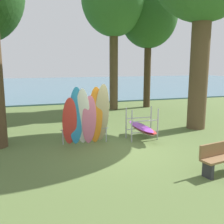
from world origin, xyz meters
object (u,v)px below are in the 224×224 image
at_px(park_bench, 221,157).
at_px(tree_far_left_back, 149,15).
at_px(leaning_board_pile, 86,117).
at_px(board_storage_rack, 142,127).

bearing_deg(park_bench, tree_far_left_back, 75.10).
xyz_separation_m(leaning_board_pile, park_bench, (2.96, -3.60, -0.59)).
relative_size(leaning_board_pile, park_bench, 1.58).
xyz_separation_m(board_storage_rack, park_bench, (0.70, -3.70, -0.02)).
height_order(leaning_board_pile, park_bench, leaning_board_pile).
distance_m(tree_far_left_back, board_storage_rack, 9.69).
relative_size(leaning_board_pile, board_storage_rack, 1.08).
height_order(tree_far_left_back, board_storage_rack, tree_far_left_back).
bearing_deg(tree_far_left_back, park_bench, -104.90).
xyz_separation_m(tree_far_left_back, board_storage_rack, (-3.57, -7.07, -5.59)).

